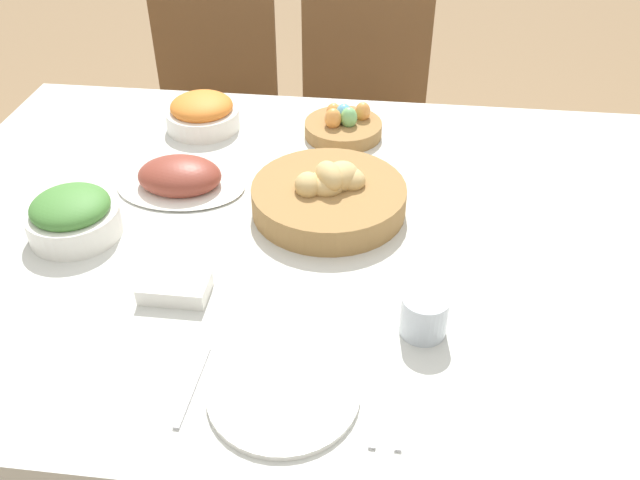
% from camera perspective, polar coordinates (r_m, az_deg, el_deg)
% --- Properties ---
extents(ground_plane, '(12.00, 12.00, 0.00)m').
position_cam_1_polar(ground_plane, '(1.91, 0.32, -17.85)').
color(ground_plane, '#937551').
extents(dining_table, '(1.74, 1.20, 0.76)m').
position_cam_1_polar(dining_table, '(1.62, 0.36, -10.06)').
color(dining_table, silver).
rests_on(dining_table, ground).
extents(chair_far_center, '(0.43, 0.43, 0.95)m').
position_cam_1_polar(chair_far_center, '(2.29, 3.38, 9.37)').
color(chair_far_center, brown).
rests_on(chair_far_center, ground).
extents(chair_far_left, '(0.43, 0.43, 0.95)m').
position_cam_1_polar(chair_far_left, '(2.36, -9.19, 9.95)').
color(chair_far_left, brown).
rests_on(chair_far_left, ground).
extents(bread_basket, '(0.32, 0.32, 0.11)m').
position_cam_1_polar(bread_basket, '(1.39, 0.83, 3.83)').
color(bread_basket, '#9E7542').
rests_on(bread_basket, dining_table).
extents(egg_basket, '(0.19, 0.19, 0.08)m').
position_cam_1_polar(egg_basket, '(1.68, 1.93, 9.64)').
color(egg_basket, '#9E7542').
rests_on(egg_basket, dining_table).
extents(ham_platter, '(0.28, 0.20, 0.07)m').
position_cam_1_polar(ham_platter, '(1.50, -11.71, 5.13)').
color(ham_platter, white).
rests_on(ham_platter, dining_table).
extents(carrot_bowl, '(0.18, 0.18, 0.09)m').
position_cam_1_polar(carrot_bowl, '(1.73, -9.88, 10.48)').
color(carrot_bowl, white).
rests_on(carrot_bowl, dining_table).
extents(green_salad_bowl, '(0.18, 0.18, 0.09)m').
position_cam_1_polar(green_salad_bowl, '(1.41, -20.11, 1.92)').
color(green_salad_bowl, white).
rests_on(green_salad_bowl, dining_table).
extents(dinner_plate, '(0.23, 0.23, 0.01)m').
position_cam_1_polar(dinner_plate, '(1.05, -3.09, -12.76)').
color(dinner_plate, white).
rests_on(dinner_plate, dining_table).
extents(fork, '(0.02, 0.16, 0.00)m').
position_cam_1_polar(fork, '(1.07, -10.67, -11.97)').
color(fork, silver).
rests_on(fork, dining_table).
extents(knife, '(0.02, 0.16, 0.00)m').
position_cam_1_polar(knife, '(1.04, 4.81, -13.53)').
color(knife, silver).
rests_on(knife, dining_table).
extents(spoon, '(0.02, 0.16, 0.00)m').
position_cam_1_polar(spoon, '(1.04, 6.51, -13.65)').
color(spoon, silver).
rests_on(spoon, dining_table).
extents(drinking_cup, '(0.08, 0.08, 0.07)m').
position_cam_1_polar(drinking_cup, '(1.13, 8.76, -6.25)').
color(drinking_cup, silver).
rests_on(drinking_cup, dining_table).
extents(butter_dish, '(0.12, 0.07, 0.03)m').
position_cam_1_polar(butter_dish, '(1.22, -12.11, -3.95)').
color(butter_dish, white).
rests_on(butter_dish, dining_table).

